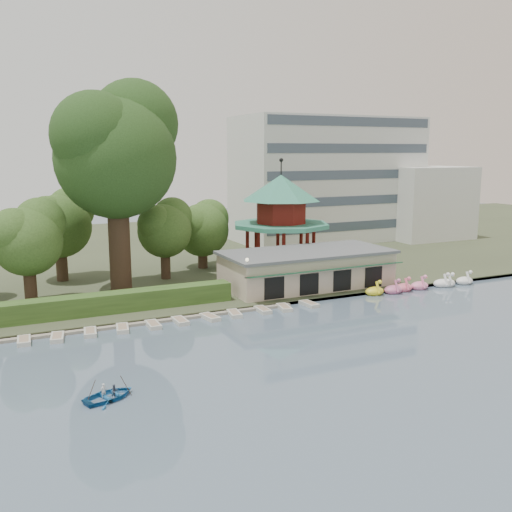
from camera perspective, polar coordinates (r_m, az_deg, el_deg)
ground_plane at (r=40.28m, az=8.50°, el=-11.49°), size 220.00×220.00×0.00m
shore at (r=86.84m, az=-10.79°, el=0.46°), size 220.00×70.00×0.40m
embankment at (r=54.67m, az=-1.59°, el=-5.29°), size 220.00×0.60×0.30m
dock at (r=51.19m, az=-14.04°, el=-6.74°), size 34.00×1.60×0.24m
boathouse at (r=62.61m, az=5.09°, el=-1.21°), size 18.60×9.39×3.90m
pavilion at (r=71.47m, az=2.50°, el=4.42°), size 12.40×12.40×13.50m
office_building at (r=96.43m, az=8.78°, el=7.21°), size 38.00×18.00×20.00m
hedge at (r=53.58m, az=-17.95°, el=-4.86°), size 30.00×2.00×1.80m
lamp_post at (r=56.00m, az=-0.90°, el=-1.54°), size 0.36×0.36×4.28m
big_tree at (r=60.39m, az=-13.78°, el=10.54°), size 13.48×12.56×22.02m
small_trees at (r=64.19m, az=-17.08°, el=2.32°), size 39.63×17.00×10.56m
swan_boats at (r=65.35m, az=16.22°, el=-2.87°), size 14.47×2.16×1.92m
moored_rowboats at (r=50.23m, az=-11.72°, el=-6.90°), size 35.03×2.67×0.36m
rowboat_with_passengers at (r=36.92m, az=-14.48°, el=-13.02°), size 5.35×4.55×2.01m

